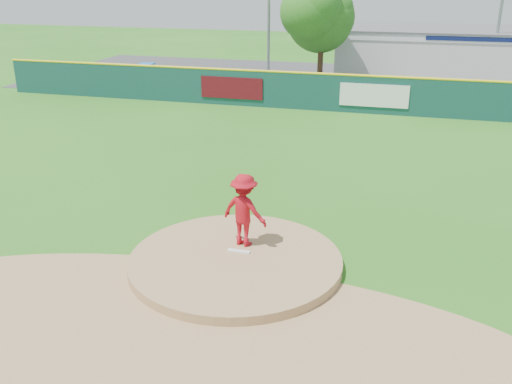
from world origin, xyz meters
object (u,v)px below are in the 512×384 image
(pool_building_grp, at_px, (445,51))
(deciduous_tree, at_px, (322,14))
(van, at_px, (318,86))
(playground_slide, at_px, (146,74))
(pitcher, at_px, (244,210))

(pool_building_grp, bearing_deg, deciduous_tree, -138.84)
(van, relative_size, playground_slide, 1.68)
(van, bearing_deg, pool_building_grp, -51.02)
(deciduous_tree, bearing_deg, pitcher, -85.25)
(van, bearing_deg, playground_slide, 72.14)
(pitcher, bearing_deg, pool_building_grp, -85.19)
(deciduous_tree, bearing_deg, playground_slide, -166.61)
(pitcher, xyz_separation_m, playground_slide, (-13.19, 21.55, -0.52))
(pitcher, bearing_deg, playground_slide, -42.84)
(van, relative_size, pool_building_grp, 0.28)
(pool_building_grp, bearing_deg, playground_slide, -153.28)
(van, distance_m, pool_building_grp, 12.80)
(van, height_order, deciduous_tree, deciduous_tree)
(pitcher, height_order, playground_slide, pitcher)
(van, bearing_deg, pitcher, 169.51)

